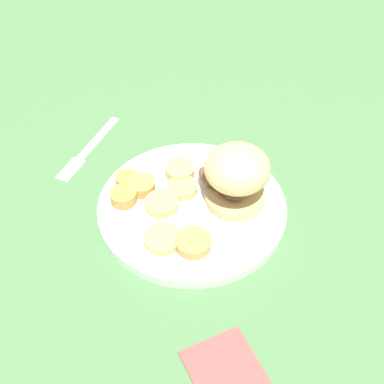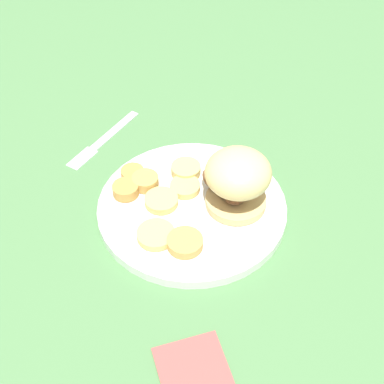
% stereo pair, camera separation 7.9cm
% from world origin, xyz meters
% --- Properties ---
extents(ground_plane, '(4.00, 4.00, 0.00)m').
position_xyz_m(ground_plane, '(0.00, 0.00, 0.00)').
color(ground_plane, '#4C7A47').
extents(dinner_plate, '(0.29, 0.29, 0.02)m').
position_xyz_m(dinner_plate, '(0.00, 0.00, 0.01)').
color(dinner_plate, white).
rests_on(dinner_plate, ground_plane).
extents(sandwich, '(0.10, 0.11, 0.10)m').
position_xyz_m(sandwich, '(0.06, -0.02, 0.07)').
color(sandwich, tan).
rests_on(sandwich, dinner_plate).
extents(potato_round_0, '(0.05, 0.05, 0.01)m').
position_xyz_m(potato_round_0, '(-0.00, 0.03, 0.02)').
color(potato_round_0, '#DBB766').
rests_on(potato_round_0, dinner_plate).
extents(potato_round_1, '(0.05, 0.05, 0.01)m').
position_xyz_m(potato_round_1, '(0.01, 0.07, 0.03)').
color(potato_round_1, '#DBB766').
rests_on(potato_round_1, dinner_plate).
extents(potato_round_2, '(0.06, 0.06, 0.01)m').
position_xyz_m(potato_round_2, '(-0.07, -0.05, 0.02)').
color(potato_round_2, '#DBB766').
rests_on(potato_round_2, dinner_plate).
extents(potato_round_3, '(0.05, 0.05, 0.01)m').
position_xyz_m(potato_round_3, '(-0.04, 0.02, 0.02)').
color(potato_round_3, '#DBB766').
rests_on(potato_round_3, dinner_plate).
extents(potato_round_4, '(0.04, 0.04, 0.02)m').
position_xyz_m(potato_round_4, '(-0.06, 0.06, 0.03)').
color(potato_round_4, tan).
rests_on(potato_round_4, dinner_plate).
extents(potato_round_5, '(0.05, 0.05, 0.01)m').
position_xyz_m(potato_round_5, '(-0.04, -0.07, 0.02)').
color(potato_round_5, tan).
rests_on(potato_round_5, dinner_plate).
extents(potato_round_6, '(0.04, 0.04, 0.02)m').
position_xyz_m(potato_round_6, '(-0.09, 0.05, 0.03)').
color(potato_round_6, '#BC8942').
rests_on(potato_round_6, dinner_plate).
extents(potato_round_7, '(0.04, 0.04, 0.01)m').
position_xyz_m(potato_round_7, '(-0.07, 0.09, 0.02)').
color(potato_round_7, '#BC8942').
rests_on(potato_round_7, dinner_plate).
extents(fork, '(0.15, 0.13, 0.00)m').
position_xyz_m(fork, '(-0.09, 0.21, 0.00)').
color(fork, silver).
rests_on(fork, ground_plane).
extents(napkin, '(0.09, 0.13, 0.01)m').
position_xyz_m(napkin, '(-0.08, -0.27, 0.00)').
color(napkin, '#B24C47').
rests_on(napkin, ground_plane).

